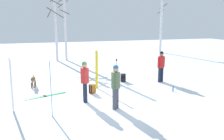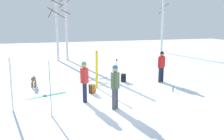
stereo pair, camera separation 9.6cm
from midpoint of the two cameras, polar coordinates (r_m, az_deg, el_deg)
The scene contains 16 objects.
ground_plane at distance 9.74m, azimuth 1.09°, elevation -7.88°, with size 60.00×60.00×0.00m, color white.
person_0 at distance 8.74m, azimuth 0.59°, elevation -3.46°, with size 0.40×0.40×1.72m.
person_1 at distance 12.97m, azimuth 11.78°, elevation 1.32°, with size 0.50×0.34×1.72m.
person_2 at distance 9.57m, azimuth -6.99°, elevation -2.21°, with size 0.34×0.52×1.72m.
dog at distance 12.47m, azimuth -19.04°, elevation -2.29°, with size 0.26×0.90×0.57m.
ski_pair_planted_0 at distance 9.26m, azimuth -23.76°, elevation -3.42°, with size 0.07×0.20×2.03m.
ski_pair_planted_1 at distance 8.31m, azimuth -15.09°, elevation -4.62°, with size 0.03×0.16×1.99m.
ski_pair_planted_2 at distance 11.55m, azimuth -4.03°, elevation 0.09°, with size 0.12×0.11×1.90m.
ski_pair_lying_0 at distance 10.91m, azimuth -16.22°, elevation -6.13°, with size 1.86×0.73×0.05m.
ski_poles_0 at distance 12.08m, azimuth 0.88°, elevation -0.34°, with size 0.07×0.21×1.39m.
backpack_0 at distance 10.86m, azimuth -5.13°, elevation -4.66°, with size 0.34×0.32×0.44m.
backpack_1 at distance 12.95m, azimuth 2.55°, elevation -1.93°, with size 0.29×0.31×0.44m.
water_bottle_0 at distance 11.51m, azimuth 14.54°, elevation -4.54°, with size 0.06×0.06×0.26m.
birch_tree_2 at distance 20.20m, azimuth -13.80°, elevation 10.44°, with size 1.64×1.66×5.87m.
birch_tree_3 at distance 20.39m, azimuth -11.63°, elevation 12.38°, with size 1.23×1.18×6.97m.
birch_tree_4 at distance 25.82m, azimuth 12.00°, elevation 12.97°, with size 1.06×0.86×7.84m.
Camera 1 is at (-3.01, -8.67, 3.27)m, focal length 37.18 mm.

